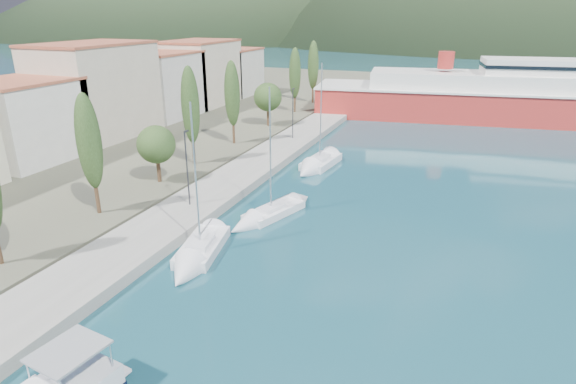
% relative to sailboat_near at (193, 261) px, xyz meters
% --- Properties ---
extents(ground, '(1400.00, 1400.00, 0.00)m').
position_rel_sailboat_near_xyz_m(ground, '(4.21, 112.18, -0.30)').
color(ground, '#1A4A57').
extents(quay, '(5.00, 88.00, 0.80)m').
position_rel_sailboat_near_xyz_m(quay, '(-4.79, 18.18, 0.10)').
color(quay, gray).
rests_on(quay, ground).
extents(land_strip, '(70.00, 148.00, 0.70)m').
position_rel_sailboat_near_xyz_m(land_strip, '(-42.79, 28.18, 0.05)').
color(land_strip, '#565644').
rests_on(land_strip, ground).
extents(town_buildings, '(9.20, 69.20, 11.30)m').
position_rel_sailboat_near_xyz_m(town_buildings, '(-27.79, 29.08, 5.26)').
color(town_buildings, beige).
rests_on(town_buildings, land_strip).
extents(tree_row, '(3.81, 62.14, 10.22)m').
position_rel_sailboat_near_xyz_m(tree_row, '(-10.59, 24.80, 5.43)').
color(tree_row, '#47301E').
rests_on(tree_row, land_strip).
extents(lamp_posts, '(0.15, 47.22, 6.06)m').
position_rel_sailboat_near_xyz_m(lamp_posts, '(-4.79, 7.20, 3.78)').
color(lamp_posts, '#2D2D33').
rests_on(lamp_posts, quay).
extents(sailboat_near, '(3.95, 8.17, 11.28)m').
position_rel_sailboat_near_xyz_m(sailboat_near, '(0.00, 0.00, 0.00)').
color(sailboat_near, silver).
rests_on(sailboat_near, ground).
extents(sailboat_mid, '(4.30, 7.97, 11.11)m').
position_rel_sailboat_near_xyz_m(sailboat_mid, '(1.10, 7.71, -0.03)').
color(sailboat_mid, silver).
rests_on(sailboat_mid, ground).
extents(sailboat_far, '(3.34, 8.18, 11.71)m').
position_rel_sailboat_near_xyz_m(sailboat_far, '(0.91, 21.70, 0.02)').
color(sailboat_far, silver).
rests_on(sailboat_far, ground).
extents(ferry, '(53.38, 18.59, 10.39)m').
position_rel_sailboat_near_xyz_m(ferry, '(17.96, 55.15, 2.86)').
color(ferry, '#B22924').
rests_on(ferry, ground).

